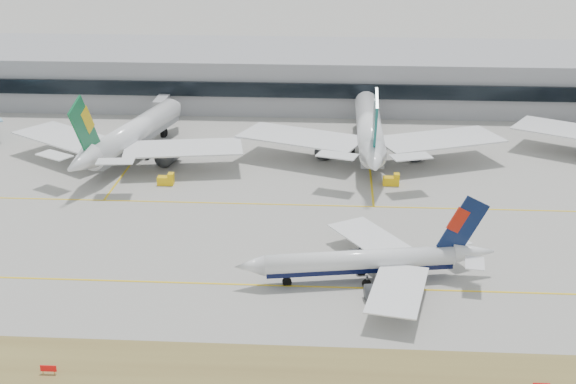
# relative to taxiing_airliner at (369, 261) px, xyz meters

# --- Properties ---
(ground) EXTENTS (3000.00, 3000.00, 0.00)m
(ground) POSITION_rel_taxiing_airliner_xyz_m (-20.16, 2.26, -3.52)
(ground) COLOR gray
(ground) RESTS_ON ground
(taxiing_airliner) EXTENTS (43.26, 37.18, 14.60)m
(taxiing_airliner) POSITION_rel_taxiing_airliner_xyz_m (0.00, 0.00, 0.00)
(taxiing_airliner) COLOR white
(taxiing_airliner) RESTS_ON ground
(widebody_eva) EXTENTS (57.55, 57.23, 21.00)m
(widebody_eva) POSITION_rel_taxiing_airliner_xyz_m (-54.04, 59.01, 2.06)
(widebody_eva) COLOR white
(widebody_eva) RESTS_ON ground
(widebody_cathay) EXTENTS (63.60, 61.96, 22.66)m
(widebody_cathay) POSITION_rel_taxiing_airliner_xyz_m (2.13, 64.87, 2.50)
(widebody_cathay) COLOR white
(widebody_cathay) RESTS_ON ground
(terminal) EXTENTS (280.00, 43.10, 15.00)m
(terminal) POSITION_rel_taxiing_airliner_xyz_m (-20.16, 117.10, 3.98)
(terminal) COLOR gray
(terminal) RESTS_ON ground
(hold_sign_left) EXTENTS (2.20, 0.15, 1.35)m
(hold_sign_left) POSITION_rel_taxiing_airliner_xyz_m (-43.71, -29.74, -2.64)
(hold_sign_left) COLOR red
(hold_sign_left) RESTS_ON ground
(gse_b) EXTENTS (3.55, 2.00, 2.60)m
(gse_b) POSITION_rel_taxiing_airliner_xyz_m (-42.47, 42.28, -2.47)
(gse_b) COLOR yellow
(gse_b) RESTS_ON ground
(gse_c) EXTENTS (3.55, 2.00, 2.60)m
(gse_c) POSITION_rel_taxiing_airliner_xyz_m (6.47, 45.03, -2.47)
(gse_c) COLOR yellow
(gse_c) RESTS_ON ground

